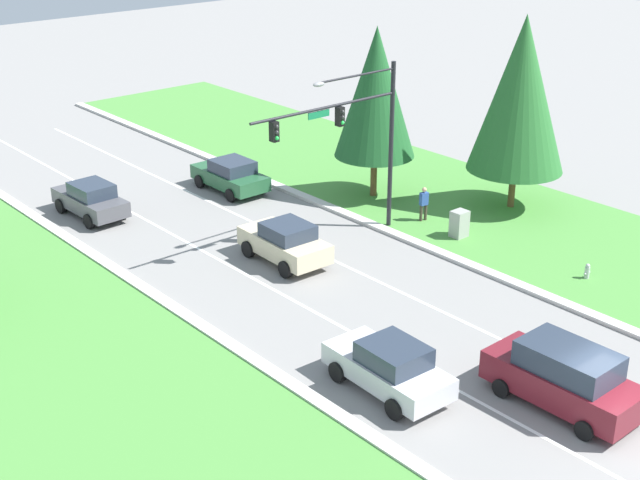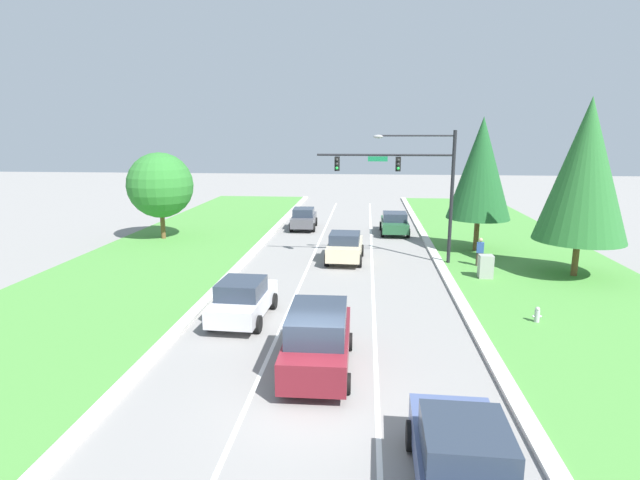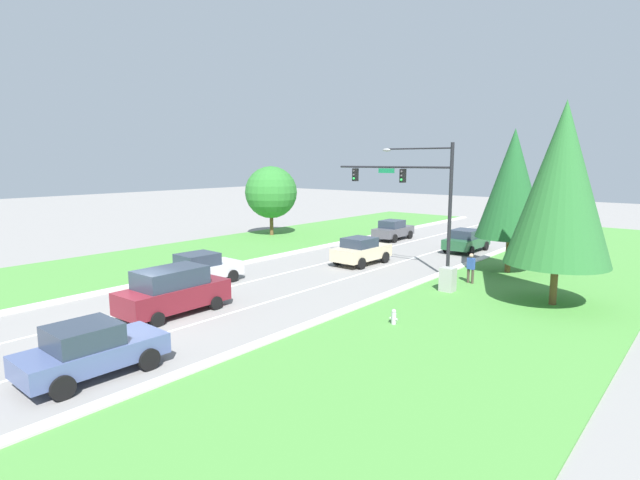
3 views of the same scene
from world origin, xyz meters
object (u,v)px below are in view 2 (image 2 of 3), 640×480
Objects in this scene: burgundy_suv at (318,339)px; conifer_far_right_tree at (585,170)px; forest_sedan at (394,223)px; graphite_sedan at (304,218)px; slate_blue_sedan at (463,457)px; conifer_near_right_tree at (481,168)px; fire_hydrant at (537,315)px; traffic_signal_mast at (412,176)px; champagne_sedan at (345,247)px; silver_sedan at (243,299)px; pedestrian at (480,251)px; utility_cabinet at (486,267)px; oak_near_left_tree at (160,185)px.

burgundy_suv is 17.59m from conifer_far_right_tree.
graphite_sedan is at bearing 168.83° from forest_sedan.
conifer_near_right_tree is at bearing 78.81° from slate_blue_sedan.
burgundy_suv is at bearing -136.69° from conifer_far_right_tree.
graphite_sedan reaches higher than fire_hydrant.
traffic_signal_mast reaches higher than burgundy_suv.
champagne_sedan reaches higher than graphite_sedan.
silver_sedan is 11.65m from slate_blue_sedan.
burgundy_suv is at bearing -89.37° from champagne_sedan.
silver_sedan is at bearing 48.63° from pedestrian.
conifer_far_right_tree reaches higher than fire_hydrant.
utility_cabinet is (7.63, 10.79, -0.38)m from burgundy_suv.
conifer_near_right_tree is at bearing 23.49° from champagne_sedan.
burgundy_suv is 15.30m from pedestrian.
forest_sedan is 14.65m from conifer_far_right_tree.
fire_hydrant is 9.67m from conifer_far_right_tree.
burgundy_suv is at bearing -55.73° from oak_near_left_tree.
champagne_sedan is 13.81m from burgundy_suv.
utility_cabinet is (4.04, -11.60, -0.19)m from forest_sedan.
traffic_signal_mast is 9.62m from forest_sedan.
pedestrian is 2.41× the size of fire_hydrant.
silver_sedan reaches higher than utility_cabinet.
conifer_near_right_tree is (8.44, 17.08, 4.24)m from burgundy_suv.
conifer_near_right_tree is at bearing 125.88° from conifer_far_right_tree.
utility_cabinet is 0.76× the size of pedestrian.
silver_sedan reaches higher than forest_sedan.
utility_cabinet is (11.03, 6.75, -0.21)m from silver_sedan.
champagne_sedan is 7.97m from utility_cabinet.
fire_hydrant is at bearing -120.47° from conifer_far_right_tree.
burgundy_suv reaches higher than pedestrian.
conifer_far_right_tree is at bearing 10.35° from utility_cabinet.
conifer_far_right_tree is at bearing -39.63° from graphite_sedan.
forest_sedan is at bearing 109.20° from utility_cabinet.
forest_sedan is 22.68m from burgundy_suv.
traffic_signal_mast reaches higher than graphite_sedan.
silver_sedan is 0.52× the size of conifer_near_right_tree.
champagne_sedan is 0.97× the size of silver_sedan.
slate_blue_sedan is 2.54× the size of pedestrian.
graphite_sedan is at bearing 92.36° from silver_sedan.
fire_hydrant is 13.38m from conifer_near_right_tree.
champagne_sedan is at bearing 131.01° from fire_hydrant.
graphite_sedan is 11.04m from oak_near_left_tree.
graphite_sedan is 2.58× the size of pedestrian.
slate_blue_sedan is (-0.48, -19.10, -4.20)m from traffic_signal_mast.
oak_near_left_tree is at bearing 175.29° from conifer_near_right_tree.
burgundy_suv is 0.58× the size of conifer_near_right_tree.
conifer_far_right_tree is at bearing -51.00° from forest_sedan.
oak_near_left_tree is 0.67× the size of conifer_far_right_tree.
pedestrian is 0.20× the size of conifer_near_right_tree.
conifer_near_right_tree is at bearing 89.04° from fire_hydrant.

